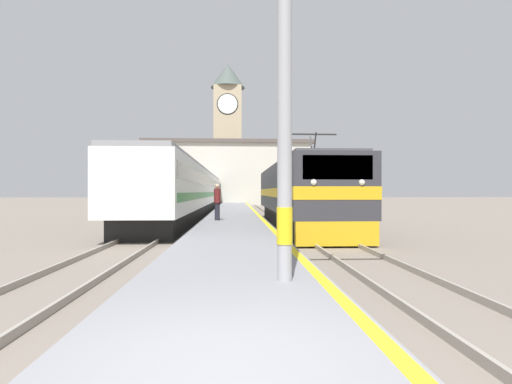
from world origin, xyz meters
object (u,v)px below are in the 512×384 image
catenary_mast (292,33)px  person_on_platform (217,201)px  passenger_train (198,191)px  clock_tower (228,128)px  locomotive_train (298,194)px

catenary_mast → person_on_platform: bearing=97.5°
person_on_platform → passenger_train: bearing=98.7°
person_on_platform → clock_tower: clock_tower is taller
locomotive_train → passenger_train: (-6.85, 16.25, 0.22)m
locomotive_train → clock_tower: clock_tower is taller
locomotive_train → passenger_train: locomotive_train is taller
passenger_train → person_on_platform: 17.17m
locomotive_train → passenger_train: 17.64m
clock_tower → passenger_train: bearing=-93.8°
locomotive_train → passenger_train: bearing=112.8°
catenary_mast → person_on_platform: 14.37m
locomotive_train → clock_tower: bearing=95.5°
locomotive_train → catenary_mast: (-2.42, -14.63, 2.72)m
catenary_mast → clock_tower: bearing=92.0°
passenger_train → clock_tower: size_ratio=1.94×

